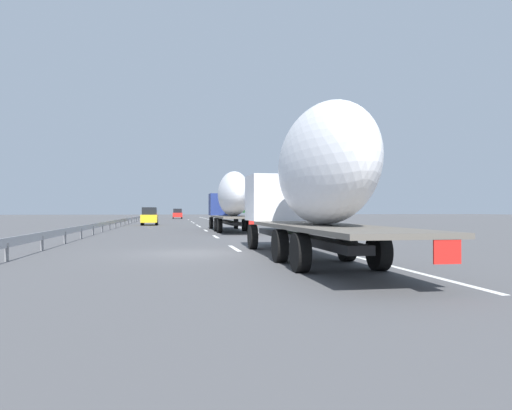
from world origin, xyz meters
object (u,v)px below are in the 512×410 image
at_px(car_yellow_coupe, 150,216).
at_px(car_red_compact, 177,214).
at_px(truck_lead, 231,198).
at_px(truck_trailing, 312,179).
at_px(road_sign, 234,205).

bearing_deg(car_yellow_coupe, car_red_compact, -4.80).
bearing_deg(truck_lead, car_yellow_coupe, 22.19).
xyz_separation_m(truck_lead, truck_trailing, (-21.47, 0.00, 0.10)).
xyz_separation_m(truck_trailing, car_red_compact, (78.73, 3.59, -1.68)).
height_order(truck_lead, car_red_compact, truck_lead).
relative_size(truck_trailing, car_yellow_coupe, 3.26).
xyz_separation_m(truck_lead, road_sign, (22.28, -3.10, -0.22)).
height_order(truck_trailing, car_yellow_coupe, truck_trailing).
height_order(truck_lead, road_sign, truck_lead).
distance_m(car_red_compact, road_sign, 35.64).
height_order(truck_trailing, car_red_compact, truck_trailing).
distance_m(truck_trailing, road_sign, 43.86).
bearing_deg(car_yellow_coupe, truck_trailing, -169.76).
relative_size(truck_trailing, car_red_compact, 3.30).
xyz_separation_m(truck_trailing, road_sign, (43.75, -3.10, -0.32)).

